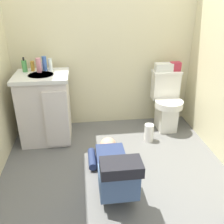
# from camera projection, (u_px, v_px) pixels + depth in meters

# --- Properties ---
(ground_plane) EXTENTS (2.78, 3.10, 0.04)m
(ground_plane) POSITION_uv_depth(u_px,v_px,m) (115.00, 169.00, 2.58)
(ground_plane) COLOR #62625F
(wall_back) EXTENTS (2.44, 0.08, 2.40)m
(wall_back) POSITION_uv_depth(u_px,v_px,m) (103.00, 32.00, 3.04)
(wall_back) COLOR beige
(wall_back) RESTS_ON ground_plane
(toilet) EXTENTS (0.36, 0.46, 0.75)m
(toilet) POSITION_uv_depth(u_px,v_px,m) (166.00, 102.00, 3.21)
(toilet) COLOR silver
(toilet) RESTS_ON ground_plane
(vanity_cabinet) EXTENTS (0.60, 0.53, 0.82)m
(vanity_cabinet) POSITION_uv_depth(u_px,v_px,m) (45.00, 107.00, 2.92)
(vanity_cabinet) COLOR silver
(vanity_cabinet) RESTS_ON ground_plane
(faucet) EXTENTS (0.02, 0.02, 0.10)m
(faucet) POSITION_uv_depth(u_px,v_px,m) (42.00, 66.00, 2.86)
(faucet) COLOR silver
(faucet) RESTS_ON vanity_cabinet
(person_plumber) EXTENTS (0.39, 1.06, 0.52)m
(person_plumber) POSITION_uv_depth(u_px,v_px,m) (114.00, 169.00, 2.27)
(person_plumber) COLOR navy
(person_plumber) RESTS_ON ground_plane
(tissue_box) EXTENTS (0.22, 0.11, 0.10)m
(tissue_box) POSITION_uv_depth(u_px,v_px,m) (164.00, 67.00, 3.10)
(tissue_box) COLOR silver
(tissue_box) RESTS_ON toilet
(toiletry_bag) EXTENTS (0.12, 0.09, 0.11)m
(toiletry_bag) POSITION_uv_depth(u_px,v_px,m) (175.00, 66.00, 3.11)
(toiletry_bag) COLOR #B22D3F
(toiletry_bag) RESTS_ON toilet
(soap_dispenser) EXTENTS (0.06, 0.06, 0.17)m
(soap_dispenser) POSITION_uv_depth(u_px,v_px,m) (24.00, 66.00, 2.81)
(soap_dispenser) COLOR #49994D
(soap_dispenser) RESTS_ON vanity_cabinet
(bottle_amber) EXTENTS (0.04, 0.04, 0.11)m
(bottle_amber) POSITION_uv_depth(u_px,v_px,m) (33.00, 66.00, 2.85)
(bottle_amber) COLOR gold
(bottle_amber) RESTS_ON vanity_cabinet
(bottle_pink) EXTENTS (0.06, 0.06, 0.16)m
(bottle_pink) POSITION_uv_depth(u_px,v_px,m) (39.00, 65.00, 2.79)
(bottle_pink) COLOR pink
(bottle_pink) RESTS_ON vanity_cabinet
(bottle_blue) EXTENTS (0.05, 0.05, 0.16)m
(bottle_blue) POSITION_uv_depth(u_px,v_px,m) (45.00, 64.00, 2.86)
(bottle_blue) COLOR #3D66B6
(bottle_blue) RESTS_ON vanity_cabinet
(bottle_white) EXTENTS (0.04, 0.04, 0.14)m
(bottle_white) POSITION_uv_depth(u_px,v_px,m) (50.00, 64.00, 2.87)
(bottle_white) COLOR white
(bottle_white) RESTS_ON vanity_cabinet
(paper_towel_roll) EXTENTS (0.11, 0.11, 0.22)m
(paper_towel_roll) POSITION_uv_depth(u_px,v_px,m) (149.00, 133.00, 3.00)
(paper_towel_roll) COLOR white
(paper_towel_roll) RESTS_ON ground_plane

